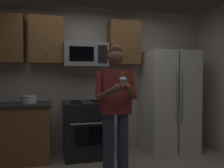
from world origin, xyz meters
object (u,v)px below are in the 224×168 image
Objects in this scene: cupcake at (123,81)px; person at (116,103)px; microwave at (86,55)px; refrigerator at (169,101)px; bowl_large_white at (29,99)px; oven_range at (87,129)px.

person is at bearing 90.00° from cupcake.
microwave reaches higher than refrigerator.
person is at bearing -40.98° from bowl_large_white.
refrigerator is 1.02× the size of person.
microwave is 1.49m from cupcake.
oven_range is at bearing 104.64° from person.
person is (0.25, -0.95, 0.53)m from oven_range.
bowl_large_white is at bearing 175.76° from oven_range.
bowl_large_white reaches higher than oven_range.
oven_range is 0.52× the size of refrigerator.
person is at bearing -143.89° from refrigerator.
microwave is at bearing 100.07° from cupcake.
cupcake is at bearing -135.22° from refrigerator.
cupcake reaches higher than bowl_large_white.
oven_range is 3.70× the size of bowl_large_white.
cupcake is (0.25, -1.40, -0.43)m from microwave.
microwave is 1.19m from bowl_large_white.
refrigerator is 7.14× the size of bowl_large_white.
oven_range is 1.56m from refrigerator.
microwave is at bearing 173.97° from refrigerator.
refrigerator reaches higher than oven_range.
microwave is at bearing 3.13° from bowl_large_white.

